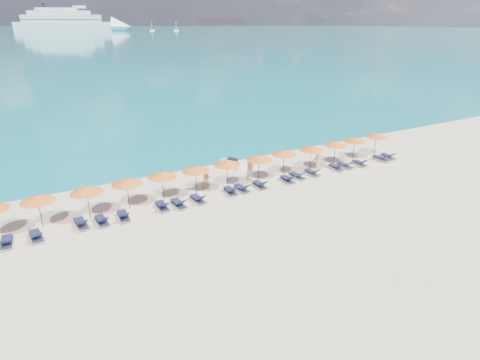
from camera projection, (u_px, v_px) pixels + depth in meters
ground at (262, 211)px, 27.05m from camera, size 1400.00×1400.00×0.00m
sea at (9, 30)px, 560.85m from camera, size 1600.00×1300.00×0.01m
cruise_ship at (74, 22)px, 502.97m from camera, size 137.21×72.39×38.70m
sailboat_near at (176, 30)px, 505.43m from camera, size 6.12×2.04×11.22m
sailboat_far at (152, 30)px, 509.74m from camera, size 5.93×1.98×10.86m
jetski at (232, 163)px, 35.18m from camera, size 1.52×2.28×0.76m
beachgoer_a at (250, 170)px, 31.78m from camera, size 0.72×0.51×1.90m
beachgoer_b at (207, 179)px, 30.12m from camera, size 0.88×0.60×1.67m
beachgoer_c at (317, 158)px, 34.39m from camera, size 1.26×0.66×1.89m
umbrella_1 at (37, 198)px, 24.08m from camera, size 2.10×2.10×2.28m
umbrella_2 at (86, 190)px, 25.29m from camera, size 2.10×2.10×2.28m
umbrella_3 at (127, 181)px, 26.61m from camera, size 2.10×2.10×2.28m
umbrella_4 at (162, 174)px, 27.85m from camera, size 2.10×2.10×2.28m
umbrella_5 at (196, 168)px, 28.93m from camera, size 2.10×2.10×2.28m
umbrella_6 at (227, 162)px, 30.17m from camera, size 2.10×2.10×2.28m
umbrella_7 at (259, 157)px, 31.28m from camera, size 2.10×2.10×2.28m
umbrella_8 at (284, 152)px, 32.51m from camera, size 2.10×2.10×2.28m
umbrella_9 at (311, 148)px, 33.63m from camera, size 2.10×2.10×2.28m
umbrella_10 at (336, 143)px, 34.89m from camera, size 2.10×2.10×2.28m
umbrella_11 at (355, 139)px, 36.08m from camera, size 2.10×2.10×2.28m
umbrella_12 at (377, 135)px, 37.40m from camera, size 2.10×2.10×2.28m
lounger_1 at (6, 242)px, 22.79m from camera, size 0.74×1.74×0.66m
lounger_2 at (36, 236)px, 23.43m from camera, size 0.78×1.75×0.66m
lounger_3 at (81, 223)px, 24.88m from camera, size 0.79×1.75×0.66m
lounger_4 at (102, 220)px, 25.23m from camera, size 0.74×1.74×0.66m
lounger_5 at (124, 216)px, 25.86m from camera, size 0.73×1.74×0.66m
lounger_6 at (162, 206)px, 27.23m from camera, size 0.67×1.72×0.66m
lounger_7 at (179, 203)px, 27.58m from camera, size 0.74×1.74×0.66m
lounger_8 at (198, 199)px, 28.29m from camera, size 0.78×1.75×0.66m
lounger_9 at (231, 191)px, 29.64m from camera, size 0.77×1.75×0.66m
lounger_10 at (242, 188)px, 30.10m from camera, size 0.75×1.74×0.66m
lounger_11 at (260, 185)px, 30.75m from camera, size 0.69×1.72×0.66m
lounger_12 at (288, 179)px, 31.80m from camera, size 0.78×1.75×0.66m
lounger_13 at (297, 176)px, 32.54m from camera, size 0.78×1.75×0.66m
lounger_14 at (313, 172)px, 33.22m from camera, size 0.72×1.73×0.66m
lounger_15 at (336, 167)px, 34.44m from camera, size 0.62×1.70×0.66m
lounger_16 at (345, 165)px, 34.92m from camera, size 0.78×1.75×0.66m
lounger_17 at (360, 163)px, 35.43m from camera, size 0.73×1.74×0.66m
lounger_18 at (381, 158)px, 36.68m from camera, size 0.76×1.75×0.66m
lounger_19 at (388, 156)px, 37.20m from camera, size 0.71×1.73×0.66m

